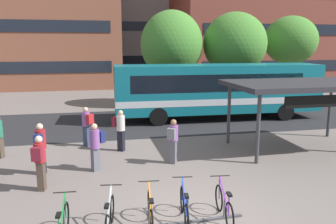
% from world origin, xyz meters
% --- Properties ---
extents(ground, '(200.00, 200.00, 0.00)m').
position_xyz_m(ground, '(0.00, 0.00, 0.00)').
color(ground, '#6B605B').
extents(bus_lane_asphalt, '(80.00, 7.20, 0.01)m').
position_xyz_m(bus_lane_asphalt, '(0.00, 11.14, 0.00)').
color(bus_lane_asphalt, '#232326').
rests_on(bus_lane_asphalt, ground).
extents(city_bus, '(12.08, 2.83, 3.20)m').
position_xyz_m(city_bus, '(4.67, 11.14, 1.78)').
color(city_bus, '#0F6070').
rests_on(city_bus, ground).
extents(parked_bicycle_silver_1, '(0.52, 1.71, 0.99)m').
position_xyz_m(parked_bicycle_silver_1, '(-2.10, -0.33, 0.38)').
color(parked_bicycle_silver_1, black).
rests_on(parked_bicycle_silver_1, ground).
extents(parked_bicycle_orange_2, '(0.52, 1.72, 0.99)m').
position_xyz_m(parked_bicycle_orange_2, '(-1.14, -0.29, 0.38)').
color(parked_bicycle_orange_2, black).
rests_on(parked_bicycle_orange_2, ground).
extents(parked_bicycle_blue_3, '(0.52, 1.71, 0.99)m').
position_xyz_m(parked_bicycle_blue_3, '(-0.28, -0.19, 0.38)').
color(parked_bicycle_blue_3, black).
rests_on(parked_bicycle_blue_3, ground).
extents(parked_bicycle_purple_4, '(0.52, 1.72, 0.99)m').
position_xyz_m(parked_bicycle_purple_4, '(0.71, -0.31, 0.38)').
color(parked_bicycle_purple_4, black).
rests_on(parked_bicycle_purple_4, ground).
extents(transit_shelter, '(5.97, 3.65, 2.82)m').
position_xyz_m(transit_shelter, '(5.92, 4.80, 2.65)').
color(transit_shelter, '#38383D').
rests_on(transit_shelter, ground).
extents(commuter_red_pack_0, '(0.58, 0.59, 1.72)m').
position_xyz_m(commuter_red_pack_0, '(-2.81, 6.91, 1.00)').
color(commuter_red_pack_0, '#2D3851').
rests_on(commuter_red_pack_0, ground).
extents(commuter_maroon_pack_1, '(0.60, 0.56, 1.72)m').
position_xyz_m(commuter_maroon_pack_1, '(-1.45, 5.97, 0.99)').
color(commuter_maroon_pack_1, black).
rests_on(commuter_maroon_pack_1, ground).
extents(commuter_maroon_pack_2, '(0.39, 0.56, 1.70)m').
position_xyz_m(commuter_maroon_pack_2, '(-4.04, 2.46, 0.99)').
color(commuter_maroon_pack_2, '#47382D').
rests_on(commuter_maroon_pack_2, ground).
extents(commuter_navy_pack_3, '(0.37, 0.55, 1.77)m').
position_xyz_m(commuter_navy_pack_3, '(-4.22, 3.84, 1.02)').
color(commuter_navy_pack_3, black).
rests_on(commuter_navy_pack_3, ground).
extents(commuter_grey_pack_5, '(0.53, 0.61, 1.66)m').
position_xyz_m(commuter_grey_pack_5, '(0.36, 4.02, 0.96)').
color(commuter_grey_pack_5, '#565660').
rests_on(commuter_grey_pack_5, ground).
extents(commuter_navy_pack_6, '(0.60, 0.54, 1.69)m').
position_xyz_m(commuter_navy_pack_6, '(-2.42, 3.85, 0.97)').
color(commuter_navy_pack_6, '#565660').
rests_on(commuter_navy_pack_6, ground).
extents(street_tree_0, '(4.36, 4.36, 6.72)m').
position_xyz_m(street_tree_0, '(2.89, 16.13, 4.35)').
color(street_tree_0, brown).
rests_on(street_tree_0, ground).
extents(street_tree_1, '(4.61, 4.61, 6.67)m').
position_xyz_m(street_tree_1, '(7.59, 16.08, 4.39)').
color(street_tree_1, brown).
rests_on(street_tree_1, ground).
extents(street_tree_2, '(4.10, 4.10, 6.55)m').
position_xyz_m(street_tree_2, '(12.59, 16.99, 4.66)').
color(street_tree_2, brown).
rests_on(street_tree_2, ground).
extents(building_right_wing, '(21.98, 10.15, 18.27)m').
position_xyz_m(building_right_wing, '(17.51, 29.69, 9.14)').
color(building_right_wing, brown).
rests_on(building_right_wing, ground).
extents(building_centre_block, '(19.67, 10.56, 16.39)m').
position_xyz_m(building_centre_block, '(0.41, 39.96, 8.20)').
color(building_centre_block, gray).
rests_on(building_centre_block, ground).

